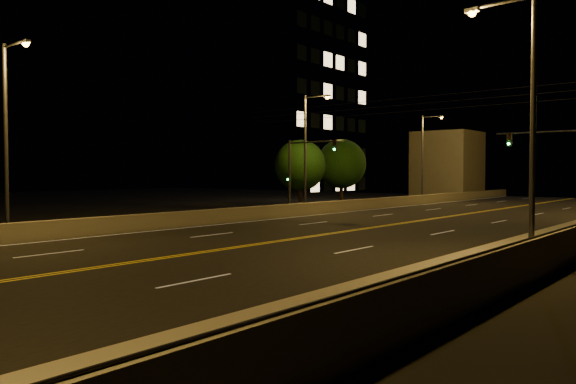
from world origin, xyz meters
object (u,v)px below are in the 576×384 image
Objects in this scene: streetlight_1 at (525,111)px; tree_0 at (300,165)px; streetlight_6 at (425,153)px; traffic_signal_right at (569,166)px; tree_1 at (341,164)px; building_tower at (257,87)px; streetlight_4 at (8,128)px; streetlight_5 at (308,146)px; traffic_signal_left at (300,168)px.

streetlight_1 is 1.50× the size of tree_0.
streetlight_1 reaches higher than tree_0.
streetlight_1 is at bearing -59.43° from streetlight_6.
tree_1 is at bearing 150.97° from traffic_signal_right.
streetlight_6 is 1.50× the size of tree_0.
building_tower reaches higher than traffic_signal_right.
tree_1 is at bearing 96.80° from streetlight_4.
streetlight_4 is at bearing -90.00° from streetlight_5.
traffic_signal_left is at bearing 180.00° from traffic_signal_right.
streetlight_1 and streetlight_5 have the same top height.
building_tower reaches higher than streetlight_6.
streetlight_6 is 17.18m from tree_0.
streetlight_5 is 1.00× the size of streetlight_6.
tree_0 is at bearing 128.38° from traffic_signal_left.
traffic_signal_left is (1.16, -2.47, -1.78)m from streetlight_5.
building_tower is 4.71× the size of tree_0.
tree_1 reaches higher than traffic_signal_left.
streetlight_4 reaches higher than traffic_signal_left.
traffic_signal_right and traffic_signal_left have the same top height.
traffic_signal_left is at bearing -64.77° from streetlight_5.
streetlight_6 reaches higher than tree_1.
streetlight_1 is 1.64× the size of traffic_signal_left.
building_tower is at bearing 142.71° from streetlight_1.
streetlight_6 is 10.91m from tree_1.
streetlight_5 is at bearing -38.77° from building_tower.
streetlight_6 reaches higher than traffic_signal_left.
tree_1 is (-4.11, -10.02, -1.27)m from streetlight_6.
traffic_signal_right is at bearing -7.06° from streetlight_5.
traffic_signal_right is 0.20× the size of building_tower.
tree_1 is at bearing 89.32° from tree_0.
tree_1 is at bearing -20.30° from building_tower.
tree_1 is (17.45, -6.45, -10.14)m from building_tower.
streetlight_4 reaches higher than tree_0.
streetlight_4 is at bearing -90.00° from streetlight_6.
tree_0 is (17.37, -13.03, -10.36)m from building_tower.
tree_0 is (-25.65, 19.74, -1.49)m from streetlight_1.
streetlight_1 reaches higher than tree_1.
tree_0 is at bearing -36.86° from building_tower.
traffic_signal_left is 8.62m from tree_0.
streetlight_5 is at bearing -90.00° from streetlight_6.
streetlight_5 reaches higher than traffic_signal_left.
tree_0 is at bearing 164.34° from traffic_signal_right.
streetlight_4 is 1.50× the size of tree_0.
streetlight_5 is 1.43× the size of tree_1.
streetlight_6 is at bearing 130.44° from traffic_signal_right.
streetlight_4 is 0.32× the size of building_tower.
streetlight_1 reaches higher than traffic_signal_left.
streetlight_4 is at bearing -133.28° from traffic_signal_right.
streetlight_4 is 23.60m from streetlight_5.
traffic_signal_left is at bearing -51.62° from tree_0.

